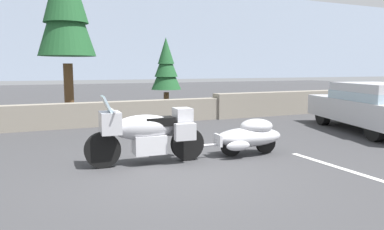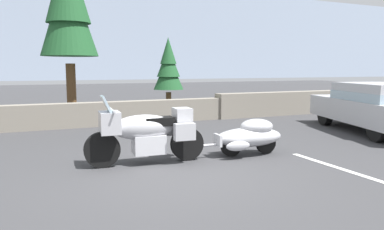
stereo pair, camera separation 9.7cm
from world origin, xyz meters
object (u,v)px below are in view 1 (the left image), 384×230
(touring_motorcycle, at_px, (146,132))
(sedan_at_right_edge, at_px, (374,105))
(pine_tree_secondary, at_px, (166,66))
(car_shaped_trailer, at_px, (249,135))

(touring_motorcycle, bearing_deg, sedan_at_right_edge, 5.94)
(pine_tree_secondary, bearing_deg, sedan_at_right_edge, -58.87)
(sedan_at_right_edge, bearing_deg, car_shaped_trailer, -169.36)
(touring_motorcycle, distance_m, pine_tree_secondary, 7.94)
(car_shaped_trailer, height_order, pine_tree_secondary, pine_tree_secondary)
(sedan_at_right_edge, distance_m, pine_tree_secondary, 7.62)
(touring_motorcycle, height_order, sedan_at_right_edge, sedan_at_right_edge)
(touring_motorcycle, xyz_separation_m, sedan_at_right_edge, (7.02, 0.73, 0.15))
(pine_tree_secondary, bearing_deg, car_shaped_trailer, -97.11)
(touring_motorcycle, distance_m, sedan_at_right_edge, 7.06)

